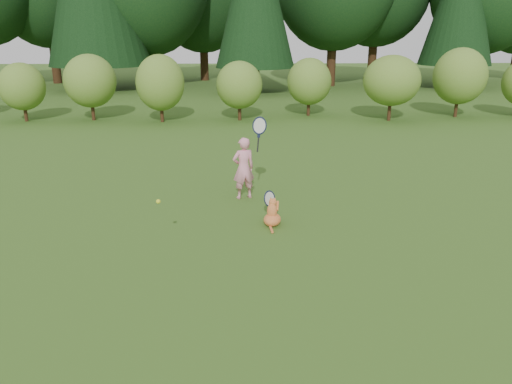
{
  "coord_description": "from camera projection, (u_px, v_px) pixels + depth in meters",
  "views": [
    {
      "loc": [
        -0.1,
        -8.0,
        3.56
      ],
      "look_at": [
        0.2,
        0.8,
        0.7
      ],
      "focal_mm": 35.0,
      "sensor_mm": 36.0,
      "label": 1
    }
  ],
  "objects": [
    {
      "name": "shrub_row",
      "position": [
        241.0,
        85.0,
        20.63
      ],
      "size": [
        28.0,
        3.0,
        2.8
      ],
      "primitive_type": null,
      "color": "olive",
      "rests_on": "ground"
    },
    {
      "name": "child",
      "position": [
        244.0,
        167.0,
        10.89
      ],
      "size": [
        0.82,
        0.57,
        2.05
      ],
      "rotation": [
        0.0,
        0.0,
        3.48
      ],
      "color": "pink",
      "rests_on": "ground"
    },
    {
      "name": "ground",
      "position": [
        246.0,
        244.0,
        8.71
      ],
      "size": [
        100.0,
        100.0,
        0.0
      ],
      "primitive_type": "plane",
      "color": "#2D4C15",
      "rests_on": "ground"
    },
    {
      "name": "tennis_ball",
      "position": [
        158.0,
        202.0,
        8.18
      ],
      "size": [
        0.07,
        0.07,
        0.07
      ],
      "color": "yellow",
      "rests_on": "ground"
    },
    {
      "name": "cat",
      "position": [
        272.0,
        211.0,
        9.49
      ],
      "size": [
        0.54,
        0.81,
        0.76
      ],
      "rotation": [
        0.0,
        0.0,
        -0.36
      ],
      "color": "#C45825",
      "rests_on": "ground"
    }
  ]
}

